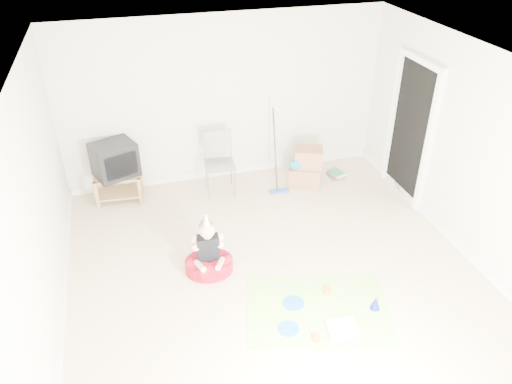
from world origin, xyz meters
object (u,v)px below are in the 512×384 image
object	(u,v)px
birthday_cake	(342,329)
crt_tv	(114,160)
seated_woman	(209,259)
tv_stand	(119,185)
folding_chair	(220,165)
cardboard_boxes	(306,168)

from	to	relation	value
birthday_cake	crt_tv	bearing A→B (deg)	122.39
birthday_cake	seated_woman	bearing A→B (deg)	130.22
tv_stand	seated_woman	world-z (taller)	seated_woman
birthday_cake	folding_chair	bearing A→B (deg)	101.23
crt_tv	folding_chair	size ratio (longest dim) A/B	0.60
folding_chair	seated_woman	size ratio (longest dim) A/B	1.16
cardboard_boxes	seated_woman	world-z (taller)	seated_woman
seated_woman	folding_chair	bearing A→B (deg)	73.36
cardboard_boxes	folding_chair	bearing A→B (deg)	174.34
folding_chair	cardboard_boxes	bearing A→B (deg)	-5.66
crt_tv	folding_chair	world-z (taller)	folding_chair
tv_stand	cardboard_boxes	bearing A→B (deg)	-6.73
tv_stand	birthday_cake	world-z (taller)	tv_stand
birthday_cake	cardboard_boxes	bearing A→B (deg)	76.74
cardboard_boxes	birthday_cake	world-z (taller)	cardboard_boxes
tv_stand	seated_woman	bearing A→B (deg)	-63.96
crt_tv	folding_chair	bearing A→B (deg)	-29.29
crt_tv	seated_woman	bearing A→B (deg)	-85.56
cardboard_boxes	crt_tv	bearing A→B (deg)	173.27
folding_chair	birthday_cake	world-z (taller)	folding_chair
seated_woman	birthday_cake	world-z (taller)	seated_woman
seated_woman	crt_tv	bearing A→B (deg)	116.04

